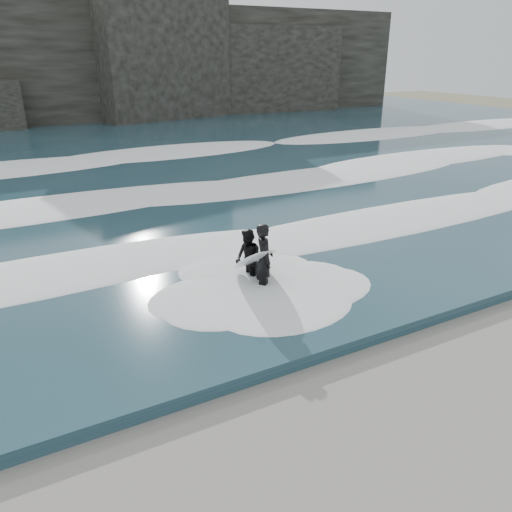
% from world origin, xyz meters
% --- Properties ---
extents(ground, '(120.00, 120.00, 0.00)m').
position_xyz_m(ground, '(0.00, 0.00, 0.00)').
color(ground, olive).
rests_on(ground, ground).
extents(sea, '(90.00, 52.00, 0.30)m').
position_xyz_m(sea, '(0.00, 29.00, 0.15)').
color(sea, '#1F3E4B').
rests_on(sea, ground).
extents(headland, '(70.00, 9.00, 10.00)m').
position_xyz_m(headland, '(0.00, 46.00, 5.00)').
color(headland, black).
rests_on(headland, ground).
extents(foam_near, '(60.00, 3.20, 0.20)m').
position_xyz_m(foam_near, '(0.00, 9.00, 0.40)').
color(foam_near, white).
rests_on(foam_near, sea).
extents(foam_mid, '(60.00, 4.00, 0.24)m').
position_xyz_m(foam_mid, '(0.00, 16.00, 0.42)').
color(foam_mid, white).
rests_on(foam_mid, sea).
extents(foam_far, '(60.00, 4.80, 0.30)m').
position_xyz_m(foam_far, '(0.00, 25.00, 0.45)').
color(foam_far, white).
rests_on(foam_far, sea).
extents(surfer_left, '(1.08, 1.88, 1.95)m').
position_xyz_m(surfer_left, '(-0.44, 6.44, 0.98)').
color(surfer_left, black).
rests_on(surfer_left, ground).
extents(surfer_right, '(1.23, 2.04, 1.66)m').
position_xyz_m(surfer_right, '(-0.51, 6.95, 0.84)').
color(surfer_right, black).
rests_on(surfer_right, ground).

